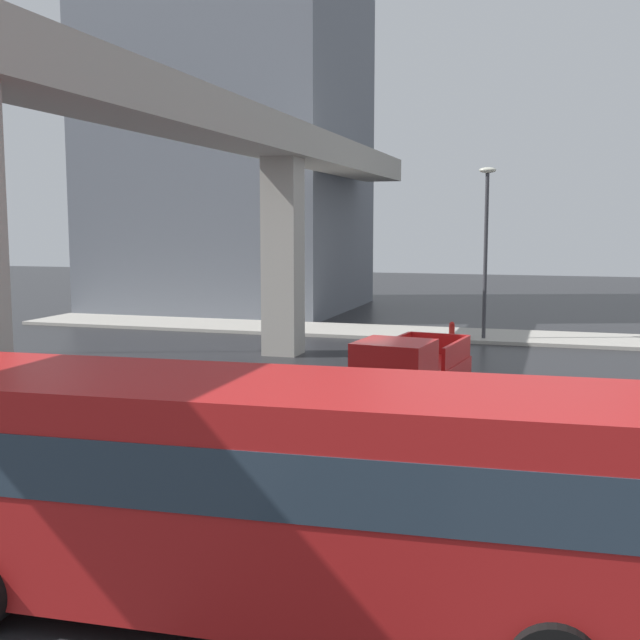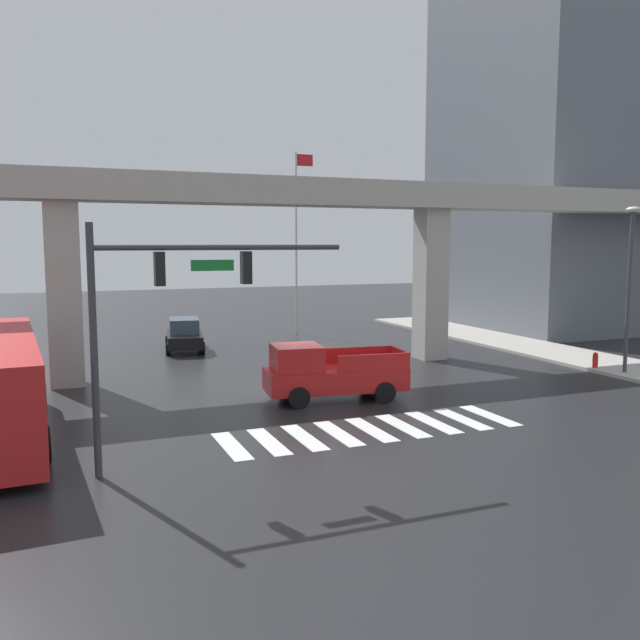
# 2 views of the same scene
# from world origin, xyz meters

# --- Properties ---
(ground_plane) EXTENTS (120.00, 120.00, 0.00)m
(ground_plane) POSITION_xyz_m (0.00, 0.00, 0.00)
(ground_plane) COLOR #232326
(crosswalk_stripes) EXTENTS (9.35, 2.80, 0.01)m
(crosswalk_stripes) POSITION_xyz_m (-0.00, -5.76, 0.01)
(crosswalk_stripes) COLOR silver
(crosswalk_stripes) RESTS_ON ground
(elevated_overpass) EXTENTS (51.41, 2.11, 8.57)m
(elevated_overpass) POSITION_xyz_m (0.00, 4.64, 7.28)
(elevated_overpass) COLOR #ADA89E
(elevated_overpass) RESTS_ON ground
(sidewalk_east) EXTENTS (4.00, 36.00, 0.15)m
(sidewalk_east) POSITION_xyz_m (15.17, 2.00, 0.07)
(sidewalk_east) COLOR #ADA89E
(sidewalk_east) RESTS_ON ground
(pickup_truck) EXTENTS (5.30, 2.58, 2.08)m
(pickup_truck) POSITION_xyz_m (0.27, -1.69, 0.99)
(pickup_truck) COLOR red
(pickup_truck) RESTS_ON ground
(city_bus) EXTENTS (3.21, 10.92, 2.99)m
(city_bus) POSITION_xyz_m (-10.69, -2.38, 1.72)
(city_bus) COLOR red
(city_bus) RESTS_ON ground
(street_lamp_near_corner) EXTENTS (0.44, 0.70, 7.24)m
(street_lamp_near_corner) POSITION_xyz_m (13.97, -2.33, 4.56)
(street_lamp_near_corner) COLOR #38383D
(street_lamp_near_corner) RESTS_ON ground
(fire_hydrant) EXTENTS (0.24, 0.24, 0.85)m
(fire_hydrant) POSITION_xyz_m (13.57, -1.05, 0.43)
(fire_hydrant) COLOR red
(fire_hydrant) RESTS_ON ground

